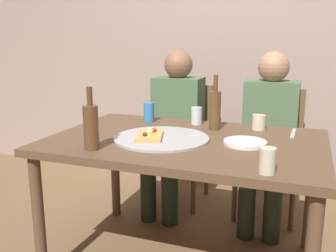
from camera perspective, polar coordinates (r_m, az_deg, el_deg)
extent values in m
cube|color=gray|center=(3.24, 10.22, 13.71)|extent=(6.00, 0.10, 2.60)
cube|color=brown|center=(2.01, 2.67, -2.47)|extent=(1.43, 0.94, 0.04)
cylinder|color=brown|center=(2.10, -18.90, -13.24)|extent=(0.06, 0.06, 0.69)
cylinder|color=brown|center=(2.73, -7.96, -6.43)|extent=(0.06, 0.06, 0.69)
cylinder|color=brown|center=(2.43, 20.71, -9.65)|extent=(0.06, 0.06, 0.69)
cylinder|color=#ADADB2|center=(1.99, -1.00, -1.85)|extent=(0.50, 0.50, 0.01)
cube|color=tan|center=(1.98, -2.79, -1.47)|extent=(0.19, 0.25, 0.02)
sphere|color=#EAD184|center=(2.00, -2.75, -0.77)|extent=(0.04, 0.04, 0.04)
sphere|color=#2D381E|center=(1.94, -3.50, -1.29)|extent=(0.02, 0.02, 0.02)
sphere|color=#B22D23|center=(2.02, -2.10, -0.64)|extent=(0.03, 0.03, 0.03)
cylinder|color=brown|center=(1.82, -11.52, -0.27)|extent=(0.07, 0.07, 0.21)
cylinder|color=brown|center=(1.79, -11.74, 4.43)|extent=(0.03, 0.03, 0.09)
cylinder|color=brown|center=(2.20, 7.08, 2.32)|extent=(0.07, 0.07, 0.22)
cylinder|color=brown|center=(2.18, 7.20, 6.43)|extent=(0.03, 0.03, 0.09)
cylinder|color=beige|center=(1.53, 14.76, -5.09)|extent=(0.06, 0.06, 0.10)
cylinder|color=beige|center=(2.26, 13.51, 0.56)|extent=(0.08, 0.08, 0.09)
cylinder|color=silver|center=(2.34, 4.33, 1.56)|extent=(0.07, 0.07, 0.11)
cylinder|color=#337AC1|center=(2.40, -2.90, 2.08)|extent=(0.07, 0.07, 0.12)
cylinder|color=white|center=(1.93, 11.55, -2.48)|extent=(0.21, 0.21, 0.02)
cube|color=#B7B7BC|center=(2.22, 18.35, -1.02)|extent=(0.02, 0.22, 0.01)
cube|color=brown|center=(2.90, 1.38, -2.99)|extent=(0.44, 0.44, 0.05)
cube|color=brown|center=(3.03, 2.63, 2.09)|extent=(0.44, 0.04, 0.45)
cylinder|color=brown|center=(2.75, 3.84, -9.14)|extent=(0.04, 0.04, 0.42)
cylinder|color=brown|center=(2.88, -3.51, -8.15)|extent=(0.04, 0.04, 0.42)
cylinder|color=brown|center=(3.10, 5.86, -6.62)|extent=(0.04, 0.04, 0.42)
cylinder|color=brown|center=(3.21, -0.76, -5.86)|extent=(0.04, 0.04, 0.42)
cube|color=brown|center=(2.77, 14.82, -4.23)|extent=(0.44, 0.44, 0.05)
cube|color=brown|center=(2.91, 15.48, 1.13)|extent=(0.44, 0.04, 0.45)
cylinder|color=brown|center=(2.66, 18.23, -10.63)|extent=(0.04, 0.04, 0.42)
cylinder|color=brown|center=(2.69, 10.03, -9.86)|extent=(0.04, 0.04, 0.42)
cylinder|color=brown|center=(3.01, 18.55, -7.82)|extent=(0.04, 0.04, 0.42)
cylinder|color=brown|center=(3.04, 11.34, -7.18)|extent=(0.04, 0.04, 0.42)
cube|color=#4C6B47|center=(2.86, 1.54, 2.13)|extent=(0.36, 0.22, 0.52)
sphere|color=brown|center=(2.81, 1.58, 9.24)|extent=(0.21, 0.21, 0.21)
cylinder|color=black|center=(2.71, 1.74, -4.13)|extent=(0.12, 0.40, 0.12)
cylinder|color=black|center=(2.77, -1.41, -3.79)|extent=(0.12, 0.40, 0.12)
cylinder|color=black|center=(2.61, 0.29, -10.07)|extent=(0.11, 0.11, 0.45)
cylinder|color=black|center=(2.67, -2.99, -9.59)|extent=(0.11, 0.11, 0.45)
cube|color=#4C6B47|center=(2.72, 15.18, 1.12)|extent=(0.36, 0.22, 0.52)
sphere|color=#A87A5B|center=(2.67, 15.64, 8.57)|extent=(0.21, 0.21, 0.21)
cylinder|color=black|center=(2.59, 16.18, -5.51)|extent=(0.12, 0.40, 0.12)
cylinder|color=black|center=(2.60, 12.66, -5.20)|extent=(0.12, 0.40, 0.12)
cylinder|color=black|center=(2.49, 15.48, -11.85)|extent=(0.11, 0.11, 0.45)
cylinder|color=black|center=(2.50, 11.75, -11.49)|extent=(0.11, 0.11, 0.45)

